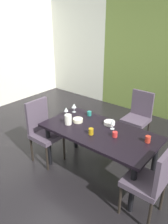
# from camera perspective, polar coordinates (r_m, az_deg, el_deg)

# --- Properties ---
(ground_plane) EXTENTS (5.93, 5.67, 0.02)m
(ground_plane) POSITION_cam_1_polar(r_m,az_deg,el_deg) (3.89, -6.98, -12.20)
(ground_plane) COLOR black
(back_panel_interior) EXTENTS (2.01, 0.10, 2.65)m
(back_panel_interior) POSITION_cam_1_polar(r_m,az_deg,el_deg) (6.56, -1.99, 15.91)
(back_panel_interior) COLOR silver
(back_panel_interior) RESTS_ON ground_plane
(dining_table) EXTENTS (1.69, 0.86, 0.76)m
(dining_table) POSITION_cam_1_polar(r_m,az_deg,el_deg) (3.21, 3.93, -6.29)
(dining_table) COLOR black
(dining_table) RESTS_ON ground_plane
(chair_head_far) EXTENTS (0.44, 0.45, 0.99)m
(chair_head_far) POSITION_cam_1_polar(r_m,az_deg,el_deg) (4.22, 14.00, -0.70)
(chair_head_far) COLOR #4F4252
(chair_head_far) RESTS_ON ground_plane
(chair_right_near) EXTENTS (0.44, 0.44, 0.98)m
(chair_right_near) POSITION_cam_1_polar(r_m,az_deg,el_deg) (2.73, 17.09, -16.55)
(chair_right_near) COLOR #4F4252
(chair_right_near) RESTS_ON ground_plane
(chair_left_near) EXTENTS (0.45, 0.44, 1.05)m
(chair_left_near) POSITION_cam_1_polar(r_m,az_deg,el_deg) (3.64, -10.69, -4.26)
(chair_left_near) COLOR #4F4252
(chair_left_near) RESTS_ON ground_plane
(wine_glass_east) EXTENTS (0.07, 0.07, 0.17)m
(wine_glass_east) POSITION_cam_1_polar(r_m,az_deg,el_deg) (3.16, 7.52, -2.53)
(wine_glass_east) COLOR silver
(wine_glass_east) RESTS_ON dining_table
(wine_glass_near_window) EXTENTS (0.07, 0.07, 0.15)m
(wine_glass_near_window) POSITION_cam_1_polar(r_m,az_deg,el_deg) (3.56, -4.71, 0.62)
(wine_glass_near_window) COLOR silver
(wine_glass_near_window) RESTS_ON dining_table
(wine_glass_right) EXTENTS (0.08, 0.08, 0.15)m
(wine_glass_right) POSITION_cam_1_polar(r_m,az_deg,el_deg) (3.68, -2.62, 1.61)
(wine_glass_right) COLOR silver
(wine_glass_right) RESTS_ON dining_table
(serving_bowl_west) EXTENTS (0.16, 0.16, 0.05)m
(serving_bowl_west) POSITION_cam_1_polar(r_m,az_deg,el_deg) (3.38, -1.63, -2.14)
(serving_bowl_west) COLOR beige
(serving_bowl_west) RESTS_ON dining_table
(serving_bowl_left) EXTENTS (0.17, 0.17, 0.05)m
(serving_bowl_left) POSITION_cam_1_polar(r_m,az_deg,el_deg) (3.32, 6.66, -2.84)
(serving_bowl_left) COLOR white
(serving_bowl_left) RESTS_ON dining_table
(cup_south) EXTENTS (0.07, 0.07, 0.09)m
(cup_south) POSITION_cam_1_polar(r_m,az_deg,el_deg) (3.03, 1.82, -5.10)
(cup_south) COLOR #AF8114
(cup_south) RESTS_ON dining_table
(cup_front) EXTENTS (0.07, 0.07, 0.09)m
(cup_front) POSITION_cam_1_polar(r_m,az_deg,el_deg) (2.98, 16.34, -6.84)
(cup_front) COLOR red
(cup_front) RESTS_ON dining_table
(cup_corner) EXTENTS (0.07, 0.07, 0.07)m
(cup_corner) POSITION_cam_1_polar(r_m,az_deg,el_deg) (3.58, 1.39, -0.38)
(cup_corner) COLOR #247970
(cup_corner) RESTS_ON dining_table
(cup_rear) EXTENTS (0.07, 0.07, 0.07)m
(cup_rear) POSITION_cam_1_polar(r_m,az_deg,el_deg) (3.01, 8.07, -5.79)
(cup_rear) COLOR red
(cup_rear) RESTS_ON dining_table
(pitcher_near_shelf) EXTENTS (0.12, 0.11, 0.15)m
(pitcher_near_shelf) POSITION_cam_1_polar(r_m,az_deg,el_deg) (3.30, -4.16, -1.94)
(pitcher_near_shelf) COLOR white
(pitcher_near_shelf) RESTS_ON dining_table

